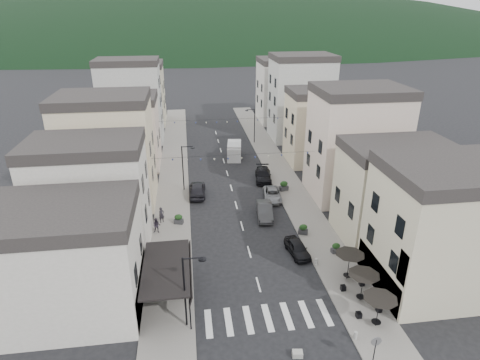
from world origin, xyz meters
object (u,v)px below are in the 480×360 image
object	(u,v)px
parked_car_b	(265,211)
parked_car_d	(263,175)
parked_car_c	(272,194)
parked_car_e	(197,189)
pedestrian_a	(162,215)
delivery_van	(234,150)
pedestrian_b	(157,226)
parked_car_a	(297,248)

from	to	relation	value
parked_car_b	parked_car_d	bearing A→B (deg)	86.59
parked_car_b	parked_car_c	bearing A→B (deg)	73.89
parked_car_e	pedestrian_a	size ratio (longest dim) A/B	2.81
parked_car_d	delivery_van	xyz separation A→B (m)	(-2.81, 9.33, 0.49)
parked_car_e	pedestrian_b	bearing A→B (deg)	65.51
parked_car_e	delivery_van	distance (m)	14.41
delivery_van	pedestrian_a	bearing A→B (deg)	-110.02
parked_car_b	parked_car_e	world-z (taller)	parked_car_e
parked_car_a	parked_car_e	xyz separation A→B (m)	(-8.94, 14.27, 0.18)
parked_car_b	parked_car_e	size ratio (longest dim) A/B	0.95
parked_car_b	parked_car_e	bearing A→B (deg)	144.26
parked_car_b	delivery_van	world-z (taller)	delivery_van
parked_car_b	pedestrian_b	xyz separation A→B (m)	(-11.77, -2.03, 0.17)
parked_car_c	delivery_van	xyz separation A→B (m)	(-2.81, 15.27, 0.59)
parked_car_b	parked_car_a	bearing A→B (deg)	-71.10
pedestrian_b	parked_car_a	bearing A→B (deg)	-14.52
parked_car_d	pedestrian_b	distance (m)	18.30
parked_car_e	delivery_van	bearing A→B (deg)	-112.58
parked_car_c	parked_car_b	bearing A→B (deg)	-105.37
parked_car_d	pedestrian_b	size ratio (longest dim) A/B	3.13
parked_car_e	pedestrian_a	bearing A→B (deg)	60.71
parked_car_b	parked_car_d	xyz separation A→B (m)	(1.80, 10.25, -0.03)
pedestrian_b	parked_car_b	bearing A→B (deg)	18.02
delivery_van	parked_car_b	bearing A→B (deg)	-79.05
parked_car_c	parked_car_d	xyz separation A→B (m)	(0.00, 5.94, 0.11)
parked_car_c	pedestrian_b	xyz separation A→B (m)	(-13.57, -6.34, 0.30)
parked_car_c	delivery_van	world-z (taller)	delivery_van
parked_car_c	pedestrian_b	world-z (taller)	pedestrian_b
parked_car_a	parked_car_d	world-z (taller)	parked_car_d
delivery_van	pedestrian_b	xyz separation A→B (m)	(-10.75, -21.61, -0.29)
pedestrian_a	pedestrian_b	world-z (taller)	pedestrian_a
parked_car_b	parked_car_c	size ratio (longest dim) A/B	1.02
parked_car_a	parked_car_c	bearing A→B (deg)	81.66
delivery_van	pedestrian_b	bearing A→B (deg)	-108.47
parked_car_a	delivery_van	distance (m)	27.39
parked_car_a	parked_car_d	size ratio (longest dim) A/B	0.76
parked_car_e	parked_car_d	bearing A→B (deg)	-154.91
parked_car_d	parked_car_e	distance (m)	9.77
parked_car_a	parked_car_c	distance (m)	11.98
parked_car_c	parked_car_a	bearing A→B (deg)	-83.29
parked_car_b	parked_car_c	xyz separation A→B (m)	(1.80, 4.31, -0.14)
parked_car_c	pedestrian_a	world-z (taller)	pedestrian_a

